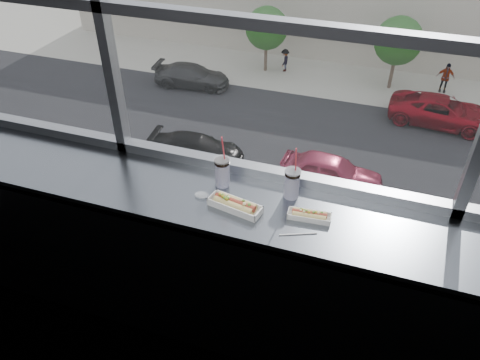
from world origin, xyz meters
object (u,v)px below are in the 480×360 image
(car_near_c, at_px, (332,168))
(tree_left, at_px, (267,28))
(wrapper, at_px, (202,195))
(car_far_a, at_px, (192,72))
(car_far_b, at_px, (443,107))
(pedestrian_c, at_px, (446,75))
(tree_center, at_px, (398,41))
(soda_cup_left, at_px, (222,171))
(hotdog_tray_left, at_px, (235,205))
(soda_cup_right, at_px, (292,182))
(pedestrian_a, at_px, (285,58))
(car_near_b, at_px, (197,145))
(hotdog_tray_right, at_px, (309,215))
(loose_straw, at_px, (298,234))

(car_near_c, height_order, tree_left, tree_left)
(wrapper, height_order, car_far_a, wrapper)
(car_far_b, bearing_deg, car_far_a, 95.08)
(pedestrian_c, xyz_separation_m, tree_center, (-3.31, -0.54, 2.00))
(pedestrian_c, relative_size, tree_left, 0.51)
(tree_left, bearing_deg, car_far_a, -134.14)
(car_far_b, bearing_deg, soda_cup_left, 175.60)
(car_far_a, bearing_deg, car_near_c, -132.50)
(hotdog_tray_left, bearing_deg, soda_cup_left, 138.75)
(tree_left, bearing_deg, soda_cup_right, -74.12)
(tree_left, bearing_deg, pedestrian_a, 15.22)
(soda_cup_left, bearing_deg, car_far_b, 80.52)
(car_near_c, bearing_deg, car_far_a, 56.43)
(car_near_b, distance_m, pedestrian_c, 17.32)
(wrapper, height_order, pedestrian_c, wrapper)
(wrapper, distance_m, pedestrian_c, 31.13)
(pedestrian_c, height_order, tree_center, tree_center)
(hotdog_tray_right, bearing_deg, car_far_b, 76.86)
(soda_cup_left, xyz_separation_m, pedestrian_a, (-6.31, 28.51, -11.22))
(loose_straw, distance_m, tree_left, 30.92)
(loose_straw, height_order, car_far_b, loose_straw)
(hotdog_tray_left, relative_size, pedestrian_c, 0.13)
(soda_cup_right, height_order, tree_center, soda_cup_right)
(hotdog_tray_right, distance_m, tree_center, 29.66)
(car_far_a, height_order, tree_center, tree_center)
(soda_cup_right, distance_m, loose_straw, 0.32)
(wrapper, bearing_deg, car_far_a, 115.16)
(pedestrian_a, bearing_deg, wrapper, 12.27)
(soda_cup_right, height_order, car_near_b, soda_cup_right)
(wrapper, xyz_separation_m, car_far_a, (-11.42, 24.30, -11.09))
(car_far_a, height_order, car_near_b, car_far_a)
(pedestrian_c, bearing_deg, car_near_b, -133.64)
(wrapper, bearing_deg, tree_left, 104.91)
(soda_cup_left, relative_size, pedestrian_c, 0.15)
(hotdog_tray_right, height_order, car_near_b, hotdog_tray_right)
(tree_left, height_order, tree_center, tree_center)
(car_near_b, xyz_separation_m, tree_left, (0.10, 12.00, 2.06))
(hotdog_tray_right, height_order, tree_center, hotdog_tray_right)
(tree_left, bearing_deg, tree_center, 0.00)
(car_far_a, xyz_separation_m, tree_center, (12.42, 4.00, 2.18))
(hotdog_tray_left, bearing_deg, tree_center, 99.54)
(soda_cup_right, distance_m, tree_center, 29.54)
(hotdog_tray_right, height_order, pedestrian_c, hotdog_tray_right)
(car_near_b, bearing_deg, hotdog_tray_left, -159.85)
(hotdog_tray_right, bearing_deg, soda_cup_right, 126.87)
(soda_cup_left, xyz_separation_m, tree_center, (0.93, 28.16, -9.00))
(car_near_c, height_order, pedestrian_a, car_near_c)
(soda_cup_left, height_order, soda_cup_right, soda_cup_left)
(hotdog_tray_left, distance_m, tree_left, 30.75)
(hotdog_tray_left, xyz_separation_m, wrapper, (-0.21, 0.04, -0.02))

